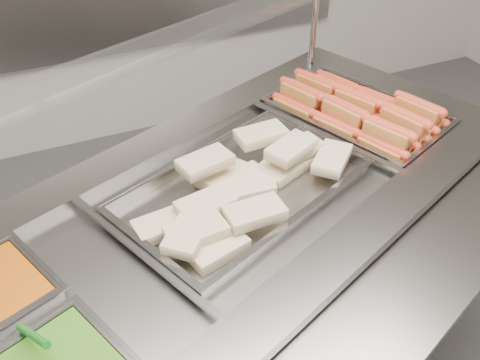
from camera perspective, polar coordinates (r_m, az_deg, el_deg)
name	(u,v)px	position (r m, az deg, el deg)	size (l,w,h in m)	color
steam_counter	(229,301)	(1.95, -1.14, -12.78)	(2.24, 1.61, 0.98)	gray
tray_rail	(386,310)	(1.41, 15.30, -13.26)	(1.92, 1.08, 0.06)	slate
sneeze_guard	(165,46)	(1.54, -8.02, 13.94)	(1.78, 0.97, 0.48)	silver
pan_hotdogs	(356,121)	(2.07, 12.24, 6.14)	(0.57, 0.69, 0.11)	gray
pan_wraps	(242,192)	(1.65, 0.26, -1.29)	(0.85, 0.68, 0.08)	gray
hotdogs_in_buns	(358,111)	(2.03, 12.47, 7.16)	(0.51, 0.64, 0.13)	#A16121
tortilla_wraps	(248,183)	(1.61, 0.83, -0.37)	(0.75, 0.48, 0.10)	beige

